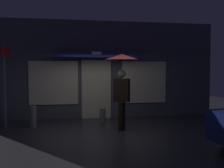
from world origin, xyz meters
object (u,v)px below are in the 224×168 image
object	(u,v)px
sidewalk_bollard	(103,115)
sidewalk_bollard_2	(33,117)
person_with_umbrella	(122,73)
street_sign_post	(4,81)

from	to	relation	value
sidewalk_bollard	sidewalk_bollard_2	xyz separation A→B (m)	(-2.28, -0.55, 0.10)
person_with_umbrella	street_sign_post	size ratio (longest dim) A/B	0.87
sidewalk_bollard	street_sign_post	bearing A→B (deg)	-171.04
sidewalk_bollard	person_with_umbrella	bearing A→B (deg)	-72.04
person_with_umbrella	sidewalk_bollard_2	distance (m)	3.14
street_sign_post	sidewalk_bollard	distance (m)	3.40
street_sign_post	sidewalk_bollard_2	distance (m)	1.42
person_with_umbrella	sidewalk_bollard	world-z (taller)	person_with_umbrella
person_with_umbrella	street_sign_post	bearing A→B (deg)	15.74
sidewalk_bollard_2	street_sign_post	bearing A→B (deg)	175.88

